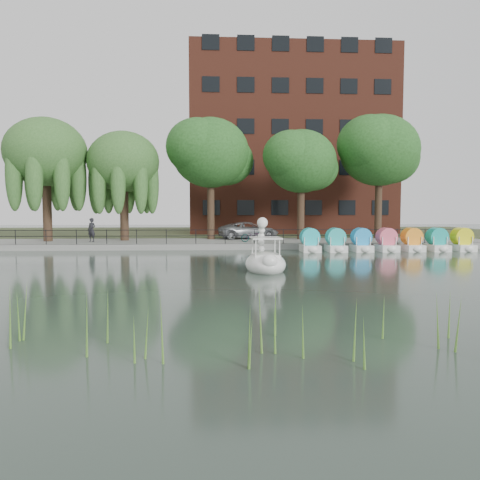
{
  "coord_description": "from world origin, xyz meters",
  "views": [
    {
      "loc": [
        -0.76,
        -18.62,
        2.88
      ],
      "look_at": [
        0.5,
        4.0,
        1.3
      ],
      "focal_mm": 35.0,
      "sensor_mm": 36.0,
      "label": 1
    }
  ],
  "objects": [
    {
      "name": "ground_plane",
      "position": [
        0.0,
        0.0,
        0.0
      ],
      "size": [
        120.0,
        120.0,
        0.0
      ],
      "primitive_type": "plane",
      "color": "#3A4741"
    },
    {
      "name": "promenade",
      "position": [
        0.0,
        16.0,
        0.2
      ],
      "size": [
        40.0,
        6.0,
        0.4
      ],
      "primitive_type": "cube",
      "color": "gray",
      "rests_on": "ground_plane"
    },
    {
      "name": "kerb",
      "position": [
        0.0,
        13.05,
        0.2
      ],
      "size": [
        40.0,
        0.25,
        0.4
      ],
      "primitive_type": "cube",
      "color": "gray",
      "rests_on": "ground_plane"
    },
    {
      "name": "land_strip",
      "position": [
        0.0,
        30.0,
        0.18
      ],
      "size": [
        60.0,
        22.0,
        0.36
      ],
      "primitive_type": "cube",
      "color": "#47512D",
      "rests_on": "ground_plane"
    },
    {
      "name": "railing",
      "position": [
        0.0,
        13.25,
        1.15
      ],
      "size": [
        32.0,
        0.05,
        1.0
      ],
      "color": "black",
      "rests_on": "promenade"
    },
    {
      "name": "apartment_building",
      "position": [
        7.0,
        29.97,
        9.36
      ],
      "size": [
        20.0,
        10.07,
        18.0
      ],
      "color": "#4C1E16",
      "rests_on": "land_strip"
    },
    {
      "name": "willow_left",
      "position": [
        -13.0,
        16.5,
        6.87
      ],
      "size": [
        5.88,
        5.88,
        9.01
      ],
      "color": "#473323",
      "rests_on": "promenade"
    },
    {
      "name": "willow_mid",
      "position": [
        -7.5,
        17.0,
        6.25
      ],
      "size": [
        5.32,
        5.32,
        8.15
      ],
      "color": "#473323",
      "rests_on": "promenade"
    },
    {
      "name": "broadleaf_center",
      "position": [
        -1.0,
        18.0,
        7.06
      ],
      "size": [
        6.0,
        6.0,
        9.25
      ],
      "color": "#473323",
      "rests_on": "promenade"
    },
    {
      "name": "broadleaf_right",
      "position": [
        6.0,
        17.5,
        6.39
      ],
      "size": [
        5.4,
        5.4,
        8.32
      ],
      "color": "#473323",
      "rests_on": "promenade"
    },
    {
      "name": "broadleaf_far",
      "position": [
        12.5,
        18.5,
        7.4
      ],
      "size": [
        6.3,
        6.3,
        9.71
      ],
      "color": "#473323",
      "rests_on": "promenade"
    },
    {
      "name": "minivan",
      "position": [
        2.0,
        18.37,
        1.16
      ],
      "size": [
        3.5,
        5.85,
        1.52
      ],
      "primitive_type": "imported",
      "rotation": [
        0.0,
        0.0,
        1.76
      ],
      "color": "gray",
      "rests_on": "promenade"
    },
    {
      "name": "bicycle",
      "position": [
        2.03,
        14.84,
        0.9
      ],
      "size": [
        0.74,
        1.76,
        1.0
      ],
      "primitive_type": "imported",
      "rotation": [
        0.0,
        0.0,
        1.65
      ],
      "color": "gray",
      "rests_on": "promenade"
    },
    {
      "name": "pedestrian",
      "position": [
        -9.6,
        15.65,
        1.39
      ],
      "size": [
        0.85,
        0.73,
        1.98
      ],
      "primitive_type": "imported",
      "rotation": [
        0.0,
        0.0,
        5.86
      ],
      "color": "black",
      "rests_on": "promenade"
    },
    {
      "name": "swan_boat",
      "position": [
        1.56,
        2.38,
        0.53
      ],
      "size": [
        1.92,
        3.0,
        2.42
      ],
      "rotation": [
        0.0,
        0.0,
        0.04
      ],
      "color": "white",
      "rests_on": "ground_plane"
    },
    {
      "name": "pedal_boat_row",
      "position": [
        10.58,
        11.42,
        0.61
      ],
      "size": [
        11.35,
        1.7,
        1.4
      ],
      "color": "white",
      "rests_on": "ground_plane"
    },
    {
      "name": "reed_bank",
      "position": [
        2.0,
        -9.5,
        0.6
      ],
      "size": [
        24.0,
        2.4,
        1.2
      ],
      "color": "#669938",
      "rests_on": "ground_plane"
    }
  ]
}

